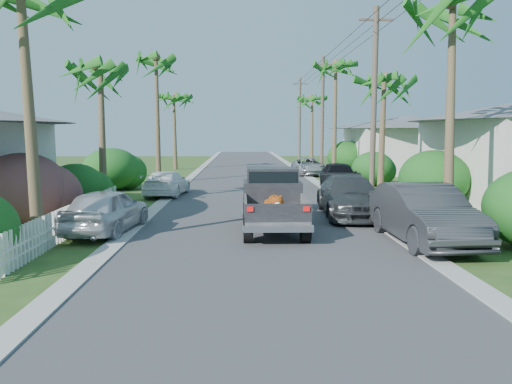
{
  "coord_description": "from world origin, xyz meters",
  "views": [
    {
      "loc": [
        -0.6,
        -10.46,
        3.24
      ],
      "look_at": [
        -0.16,
        5.03,
        1.4
      ],
      "focal_mm": 35.0,
      "sensor_mm": 36.0,
      "label": 1
    }
  ],
  "objects_px": {
    "parked_car_rf": "(339,176)",
    "palm_r_a": "(455,2)",
    "palm_l_b": "(100,66)",
    "palm_r_b": "(384,79)",
    "parked_car_ln": "(106,211)",
    "palm_r_c": "(336,65)",
    "palm_r_d": "(312,98)",
    "utility_pole_d": "(300,120)",
    "palm_l_c": "(156,59)",
    "utility_pole_c": "(322,115)",
    "utility_pole_b": "(374,104)",
    "palm_l_d": "(174,96)",
    "house_right_far": "(408,147)",
    "parked_car_rn": "(423,214)",
    "parked_car_rm": "(350,197)",
    "parked_car_lf": "(167,184)",
    "parked_car_rd": "(309,167)",
    "pickup_truck": "(272,199)"
  },
  "relations": [
    {
      "from": "palm_r_b",
      "to": "parked_car_rf",
      "type": "bearing_deg",
      "value": 118.09
    },
    {
      "from": "parked_car_ln",
      "to": "palm_l_d",
      "type": "distance_m",
      "value": 28.94
    },
    {
      "from": "parked_car_rm",
      "to": "palm_l_c",
      "type": "bearing_deg",
      "value": 128.09
    },
    {
      "from": "pickup_truck",
      "to": "utility_pole_b",
      "type": "distance_m",
      "value": 9.24
    },
    {
      "from": "palm_l_b",
      "to": "palm_l_d",
      "type": "distance_m",
      "value": 22.0
    },
    {
      "from": "pickup_truck",
      "to": "palm_l_d",
      "type": "bearing_deg",
      "value": 104.02
    },
    {
      "from": "pickup_truck",
      "to": "house_right_far",
      "type": "xyz_separation_m",
      "value": [
        12.57,
        23.77,
        1.11
      ]
    },
    {
      "from": "utility_pole_b",
      "to": "parked_car_lf",
      "type": "bearing_deg",
      "value": 167.14
    },
    {
      "from": "parked_car_ln",
      "to": "palm_r_c",
      "type": "xyz_separation_m",
      "value": [
        11.2,
        20.33,
        7.38
      ]
    },
    {
      "from": "palm_l_c",
      "to": "utility_pole_c",
      "type": "relative_size",
      "value": 1.02
    },
    {
      "from": "utility_pole_d",
      "to": "parked_car_lf",
      "type": "bearing_deg",
      "value": -109.99
    },
    {
      "from": "utility_pole_b",
      "to": "utility_pole_c",
      "type": "xyz_separation_m",
      "value": [
        0.0,
        15.0,
        0.0
      ]
    },
    {
      "from": "parked_car_rn",
      "to": "utility_pole_c",
      "type": "height_order",
      "value": "utility_pole_c"
    },
    {
      "from": "parked_car_rd",
      "to": "house_right_far",
      "type": "xyz_separation_m",
      "value": [
        8.4,
        2.23,
        1.47
      ]
    },
    {
      "from": "parked_car_rd",
      "to": "palm_l_b",
      "type": "distance_m",
      "value": 20.22
    },
    {
      "from": "palm_r_a",
      "to": "utility_pole_b",
      "type": "height_order",
      "value": "utility_pole_b"
    },
    {
      "from": "parked_car_rf",
      "to": "parked_car_rm",
      "type": "bearing_deg",
      "value": -96.43
    },
    {
      "from": "palm_r_a",
      "to": "utility_pole_b",
      "type": "distance_m",
      "value": 7.58
    },
    {
      "from": "parked_car_rn",
      "to": "palm_l_c",
      "type": "xyz_separation_m",
      "value": [
        -10.73,
        18.16,
        7.05
      ]
    },
    {
      "from": "parked_car_rf",
      "to": "parked_car_rd",
      "type": "xyz_separation_m",
      "value": [
        -0.4,
        9.77,
        -0.13
      ]
    },
    {
      "from": "palm_r_d",
      "to": "utility_pole_d",
      "type": "relative_size",
      "value": 0.89
    },
    {
      "from": "palm_r_a",
      "to": "utility_pole_b",
      "type": "relative_size",
      "value": 0.97
    },
    {
      "from": "parked_car_rn",
      "to": "parked_car_lf",
      "type": "height_order",
      "value": "parked_car_rn"
    },
    {
      "from": "pickup_truck",
      "to": "parked_car_lf",
      "type": "height_order",
      "value": "pickup_truck"
    },
    {
      "from": "palm_r_b",
      "to": "utility_pole_b",
      "type": "bearing_deg",
      "value": -116.57
    },
    {
      "from": "palm_r_b",
      "to": "palm_l_c",
      "type": "bearing_deg",
      "value": 150.95
    },
    {
      "from": "parked_car_rm",
      "to": "house_right_far",
      "type": "relative_size",
      "value": 0.59
    },
    {
      "from": "palm_r_d",
      "to": "palm_r_c",
      "type": "bearing_deg",
      "value": -91.23
    },
    {
      "from": "parked_car_rm",
      "to": "palm_l_b",
      "type": "relative_size",
      "value": 0.72
    },
    {
      "from": "parked_car_rn",
      "to": "utility_pole_d",
      "type": "height_order",
      "value": "utility_pole_d"
    },
    {
      "from": "parked_car_rf",
      "to": "palm_r_a",
      "type": "xyz_separation_m",
      "value": [
        1.3,
        -12.0,
        6.64
      ]
    },
    {
      "from": "pickup_truck",
      "to": "utility_pole_c",
      "type": "relative_size",
      "value": 0.57
    },
    {
      "from": "parked_car_lf",
      "to": "house_right_far",
      "type": "xyz_separation_m",
      "value": [
        17.48,
        14.7,
        1.49
      ]
    },
    {
      "from": "palm_l_b",
      "to": "palm_r_b",
      "type": "relative_size",
      "value": 1.03
    },
    {
      "from": "parked_car_rn",
      "to": "parked_car_ln",
      "type": "distance_m",
      "value": 9.9
    },
    {
      "from": "palm_r_d",
      "to": "utility_pole_c",
      "type": "height_order",
      "value": "utility_pole_c"
    },
    {
      "from": "palm_l_b",
      "to": "palm_l_c",
      "type": "relative_size",
      "value": 0.8
    },
    {
      "from": "parked_car_rf",
      "to": "house_right_far",
      "type": "relative_size",
      "value": 0.51
    },
    {
      "from": "pickup_truck",
      "to": "parked_car_rm",
      "type": "relative_size",
      "value": 0.96
    },
    {
      "from": "parked_car_lf",
      "to": "utility_pole_d",
      "type": "xyz_separation_m",
      "value": [
        10.08,
        27.7,
        3.97
      ]
    },
    {
      "from": "palm_l_c",
      "to": "utility_pole_b",
      "type": "distance_m",
      "value": 15.05
    },
    {
      "from": "palm_r_b",
      "to": "utility_pole_d",
      "type": "relative_size",
      "value": 0.8
    },
    {
      "from": "palm_l_d",
      "to": "parked_car_rf",
      "type": "bearing_deg",
      "value": -54.3
    },
    {
      "from": "parked_car_rn",
      "to": "parked_car_rm",
      "type": "height_order",
      "value": "parked_car_rn"
    },
    {
      "from": "palm_l_c",
      "to": "palm_l_b",
      "type": "bearing_deg",
      "value": -94.57
    },
    {
      "from": "house_right_far",
      "to": "utility_pole_c",
      "type": "relative_size",
      "value": 1.0
    },
    {
      "from": "palm_r_d",
      "to": "house_right_far",
      "type": "relative_size",
      "value": 0.89
    },
    {
      "from": "pickup_truck",
      "to": "palm_r_b",
      "type": "height_order",
      "value": "palm_r_b"
    },
    {
      "from": "palm_l_b",
      "to": "palm_r_b",
      "type": "xyz_separation_m",
      "value": [
        13.4,
        3.0,
        -0.2
      ]
    },
    {
      "from": "parked_car_rd",
      "to": "utility_pole_d",
      "type": "xyz_separation_m",
      "value": [
        1.0,
        15.23,
        3.95
      ]
    }
  ]
}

